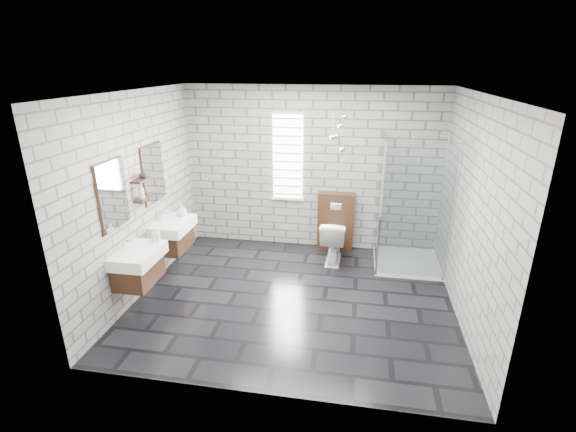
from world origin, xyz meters
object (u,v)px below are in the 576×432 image
(cistern_panel, at_px, (336,221))
(toilet, at_px, (333,240))
(vanity_right, at_px, (171,227))
(vanity_left, at_px, (135,257))
(shower_enclosure, at_px, (403,237))

(cistern_panel, relative_size, toilet, 1.42)
(vanity_right, bearing_deg, toilet, 19.56)
(toilet, bearing_deg, vanity_left, 39.87)
(cistern_panel, bearing_deg, shower_enclosure, -25.92)
(vanity_right, bearing_deg, shower_enclosure, 12.98)
(vanity_left, xyz_separation_m, vanity_right, (0.00, 1.02, 0.00))
(toilet, bearing_deg, shower_enclosure, 179.00)
(vanity_right, xyz_separation_m, cistern_panel, (2.34, 1.30, -0.26))
(vanity_left, bearing_deg, shower_enclosure, 27.91)
(vanity_right, relative_size, cistern_panel, 1.57)
(vanity_left, distance_m, toilet, 3.02)
(vanity_right, bearing_deg, cistern_panel, 29.06)
(vanity_left, bearing_deg, vanity_right, 90.00)
(shower_enclosure, distance_m, toilet, 1.08)
(vanity_left, height_order, shower_enclosure, shower_enclosure)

